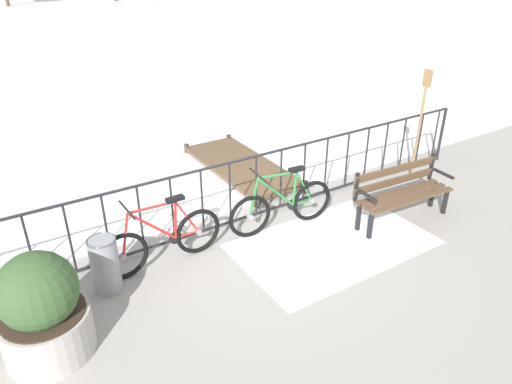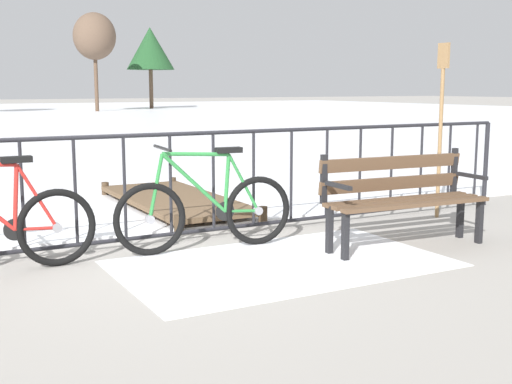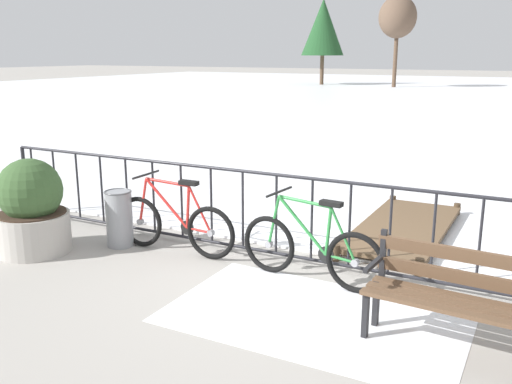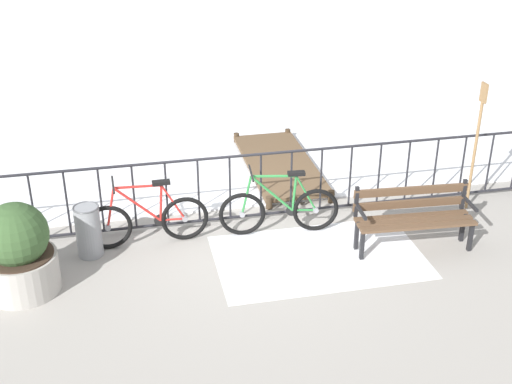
% 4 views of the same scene
% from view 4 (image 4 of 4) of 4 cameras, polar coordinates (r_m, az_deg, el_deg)
% --- Properties ---
extents(ground_plane, '(160.00, 160.00, 0.00)m').
position_cam_4_polar(ground_plane, '(10.04, -0.87, -2.42)').
color(ground_plane, '#9E9991').
extents(snow_patch, '(2.78, 1.68, 0.01)m').
position_cam_4_polar(snow_patch, '(9.20, 5.32, -5.44)').
color(snow_patch, white).
rests_on(snow_patch, ground).
extents(railing_fence, '(9.06, 0.06, 1.07)m').
position_cam_4_polar(railing_fence, '(9.78, -0.89, 0.45)').
color(railing_fence, '#232328').
rests_on(railing_fence, ground).
extents(bicycle_near_railing, '(1.71, 0.52, 0.97)m').
position_cam_4_polar(bicycle_near_railing, '(9.56, 1.98, -1.49)').
color(bicycle_near_railing, black).
rests_on(bicycle_near_railing, ground).
extents(bicycle_second, '(1.71, 0.52, 0.97)m').
position_cam_4_polar(bicycle_second, '(9.40, -9.15, -2.38)').
color(bicycle_second, black).
rests_on(bicycle_second, ground).
extents(park_bench, '(1.63, 0.59, 0.89)m').
position_cam_4_polar(park_bench, '(9.40, 13.07, -1.75)').
color(park_bench, brown).
rests_on(park_bench, ground).
extents(planter_with_shrub, '(0.89, 0.89, 1.19)m').
position_cam_4_polar(planter_with_shrub, '(8.71, -19.33, -4.78)').
color(planter_with_shrub, '#ADA8A0').
rests_on(planter_with_shrub, ground).
extents(trash_bin, '(0.35, 0.35, 0.73)m').
position_cam_4_polar(trash_bin, '(9.30, -13.91, -3.16)').
color(trash_bin, gray).
rests_on(trash_bin, ground).
extents(oar_upright, '(0.04, 0.16, 1.98)m').
position_cam_4_polar(oar_upright, '(10.42, 18.06, 4.27)').
color(oar_upright, '#937047').
rests_on(oar_upright, ground).
extents(wooden_dock, '(1.10, 2.77, 0.20)m').
position_cam_4_polar(wooden_dock, '(11.59, 1.99, 2.39)').
color(wooden_dock, brown).
rests_on(wooden_dock, ground).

